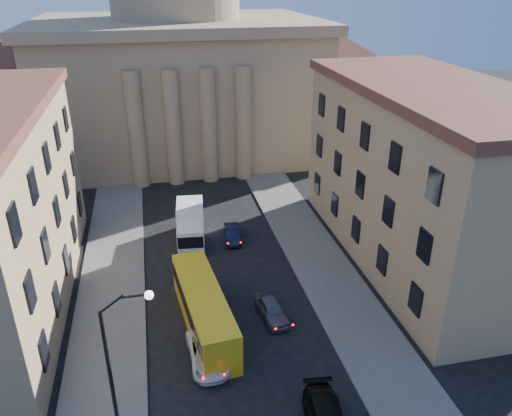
% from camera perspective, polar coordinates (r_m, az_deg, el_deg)
% --- Properties ---
extents(sidewalk_left, '(5.00, 60.00, 0.15)m').
position_cam_1_polar(sidewalk_left, '(37.50, -16.41, -12.15)').
color(sidewalk_left, '#575450').
rests_on(sidewalk_left, ground).
extents(sidewalk_right, '(5.00, 60.00, 0.15)m').
position_cam_1_polar(sidewalk_right, '(39.44, 9.25, -9.26)').
color(sidewalk_right, '#575450').
rests_on(sidewalk_right, ground).
extents(church, '(68.02, 28.76, 36.60)m').
position_cam_1_polar(church, '(68.34, -8.75, 16.35)').
color(church, '#94795B').
rests_on(church, ground).
extents(building_right, '(11.60, 26.60, 14.70)m').
position_cam_1_polar(building_right, '(42.78, 18.75, 3.67)').
color(building_right, '#9C7E5C').
rests_on(building_right, ground).
extents(street_lamp, '(2.62, 0.44, 8.83)m').
position_cam_1_polar(street_lamp, '(26.32, -15.45, -15.95)').
color(street_lamp, black).
rests_on(street_lamp, ground).
extents(car_left_mid, '(2.42, 4.95, 1.35)m').
position_cam_1_polar(car_left_mid, '(32.68, -5.58, -16.15)').
color(car_left_mid, silver).
rests_on(car_left_mid, ground).
extents(car_right_far, '(2.04, 4.10, 1.34)m').
position_cam_1_polar(car_right_far, '(35.97, 1.83, -11.55)').
color(car_right_far, '#535458').
rests_on(car_right_far, ground).
extents(car_right_distant, '(1.60, 3.85, 1.24)m').
position_cam_1_polar(car_right_distant, '(45.65, -2.74, -2.97)').
color(car_right_distant, black).
rests_on(car_right_distant, ground).
extents(city_bus, '(3.49, 10.80, 2.99)m').
position_cam_1_polar(city_bus, '(34.77, -5.99, -11.26)').
color(city_bus, gold).
rests_on(city_bus, ground).
extents(box_truck, '(2.89, 6.16, 3.28)m').
position_cam_1_polar(box_truck, '(45.38, -7.49, -2.03)').
color(box_truck, white).
rests_on(box_truck, ground).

